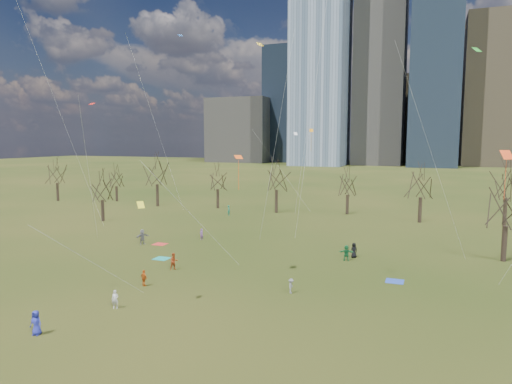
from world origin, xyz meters
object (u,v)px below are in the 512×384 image
(blanket_navy, at_px, (395,281))
(blanket_crimson, at_px, (160,244))
(person_4, at_px, (144,278))
(person_0, at_px, (36,323))
(person_2, at_px, (174,261))
(blanket_teal, at_px, (162,259))
(person_1, at_px, (115,299))

(blanket_navy, distance_m, blanket_crimson, 28.77)
(blanket_crimson, bearing_deg, person_4, -61.74)
(person_0, height_order, person_2, person_2)
(blanket_teal, height_order, blanket_navy, same)
(blanket_crimson, distance_m, person_4, 16.34)
(person_0, bearing_deg, person_2, 81.33)
(person_0, bearing_deg, blanket_crimson, 98.47)
(person_0, xyz_separation_m, person_1, (1.79, 5.83, -0.12))
(blanket_teal, bearing_deg, blanket_navy, 2.07)
(blanket_teal, height_order, blanket_crimson, same)
(blanket_navy, bearing_deg, person_1, -142.94)
(blanket_teal, height_order, person_2, person_2)
(person_4, bearing_deg, blanket_teal, -47.24)
(blanket_teal, height_order, person_4, person_4)
(person_0, xyz_separation_m, person_4, (0.71, 11.15, -0.10))
(person_0, bearing_deg, person_1, 66.06)
(person_1, xyz_separation_m, person_4, (-1.08, 5.31, 0.01))
(blanket_crimson, distance_m, person_0, 26.49)
(blanket_navy, distance_m, person_2, 21.23)
(blanket_teal, height_order, person_1, person_1)
(person_0, bearing_deg, person_4, 79.44)
(blanket_teal, distance_m, person_4, 9.37)
(blanket_navy, xyz_separation_m, blanket_crimson, (-28.34, 4.94, 0.00))
(person_1, height_order, person_4, person_4)
(person_2, bearing_deg, blanket_crimson, 77.17)
(person_2, distance_m, person_4, 5.36)
(person_0, distance_m, person_1, 6.10)
(blanket_crimson, height_order, person_2, person_2)
(blanket_teal, xyz_separation_m, person_4, (3.74, -8.56, 0.72))
(blanket_crimson, height_order, person_0, person_0)
(blanket_teal, xyz_separation_m, blanket_navy, (24.35, 0.88, 0.00))
(person_0, relative_size, person_1, 1.16)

